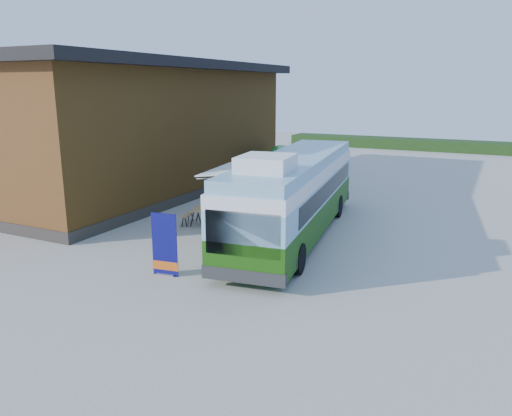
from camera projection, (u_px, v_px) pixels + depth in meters
The scene contains 10 objects.
ground at pixel (210, 271), 16.89m from camera, with size 100.00×100.00×0.00m, color #BCB7AD.
barn at pixel (144, 130), 29.26m from camera, with size 9.60×21.20×7.50m.
hedge at pixel (496, 148), 46.45m from camera, with size 40.00×3.00×1.00m, color #264419.
bus at pixel (295, 193), 20.43m from camera, with size 4.35×12.92×3.89m.
awning at pixel (245, 165), 21.32m from camera, with size 3.13×4.48×0.52m.
banner at pixel (165, 250), 16.33m from camera, with size 0.92×0.26×2.12m.
picnic_table at pixel (199, 212), 22.48m from camera, with size 1.62×1.53×0.76m.
person_a at pixel (229, 184), 27.63m from camera, with size 0.59×0.39×1.62m, color #999999.
person_b at pixel (259, 203), 23.15m from camera, with size 0.79×0.62×1.63m, color #999999.
slurry_tanker at pixel (280, 163), 32.21m from camera, with size 3.27×5.64×2.21m.
Camera 1 is at (8.44, -13.57, 6.10)m, focal length 35.00 mm.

